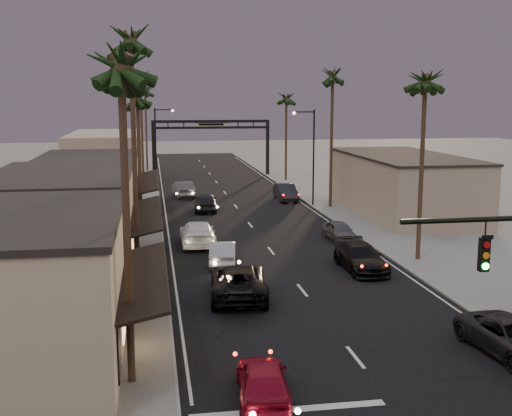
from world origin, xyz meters
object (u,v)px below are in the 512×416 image
object	(u,v)px
palm_lc	(137,92)
oncoming_pickup	(238,281)
palm_far	(145,88)
curbside_black	(361,257)
arch	(211,134)
oncoming_silver	(223,253)
palm_rc	(286,95)
oncoming_red	(263,380)
palm_lb	(130,33)
streetlight_right	(311,150)
streetlight_left	(158,142)
palm_rb	(333,71)
palm_ra	(426,74)
palm_ld	(140,75)
palm_la	(121,55)

from	to	relation	value
palm_lc	oncoming_pickup	size ratio (longest dim) A/B	2.02
palm_far	curbside_black	xyz separation A→B (m)	(12.64, -55.59, -10.67)
arch	oncoming_silver	xyz separation A→B (m)	(-3.55, -44.91, -4.81)
palm_rc	oncoming_red	size ratio (longest dim) A/B	2.89
palm_lb	palm_rc	size ratio (longest dim) A/B	1.25
streetlight_right	palm_far	bearing A→B (deg)	114.76
arch	curbside_black	bearing A→B (deg)	-84.79
palm_rc	oncoming_red	xyz separation A→B (m)	(-12.81, -57.00, -9.75)
streetlight_left	palm_far	world-z (taller)	palm_far
palm_rb	oncoming_silver	bearing A→B (deg)	-122.72
arch	oncoming_pickup	xyz separation A→B (m)	(-3.49, -51.54, -4.69)
oncoming_silver	curbside_black	distance (m)	8.33
oncoming_pickup	streetlight_left	bearing A→B (deg)	-79.12
palm_ra	palm_rb	distance (m)	20.02
palm_ld	streetlight_right	bearing A→B (deg)	-32.79
arch	palm_rc	bearing A→B (deg)	-34.89
streetlight_right	oncoming_silver	xyz separation A→B (m)	(-10.47, -19.91, -4.60)
curbside_black	oncoming_red	bearing A→B (deg)	-119.72
palm_far	streetlight_left	bearing A→B (deg)	-86.05
palm_lb	palm_rc	xyz separation A→B (m)	(17.20, 42.00, -2.92)
streetlight_right	arch	bearing A→B (deg)	105.47
palm_ld	oncoming_silver	distance (m)	32.51
palm_rc	oncoming_silver	bearing A→B (deg)	-107.34
palm_rb	oncoming_red	xyz separation A→B (m)	(-12.81, -37.00, -11.70)
streetlight_right	oncoming_red	xyz separation A→B (m)	(-11.13, -38.00, -4.61)
streetlight_right	palm_far	distance (m)	36.85
streetlight_right	palm_rb	size ratio (longest dim) A/B	0.63
palm_lb	palm_far	xyz separation A→B (m)	(0.30, 56.00, -1.94)
streetlight_left	palm_lb	distance (m)	36.93
palm_la	palm_lb	distance (m)	13.14
palm_la	oncoming_red	bearing A→B (deg)	-24.51
oncoming_pickup	curbside_black	size ratio (longest dim) A/B	1.13
streetlight_left	palm_lc	size ratio (longest dim) A/B	0.74
palm_lb	palm_far	size ratio (longest dim) A/B	1.15
palm_ra	palm_la	bearing A→B (deg)	-138.91
palm_rc	oncoming_pickup	bearing A→B (deg)	-104.86
palm_rb	oncoming_red	distance (m)	40.87
palm_lb	palm_ld	distance (m)	33.01
palm_rb	oncoming_silver	world-z (taller)	palm_rb
palm_lb	oncoming_red	distance (m)	20.12
streetlight_left	palm_ld	size ratio (longest dim) A/B	0.63
curbside_black	palm_lc	bearing A→B (deg)	132.90
streetlight_left	palm_ld	bearing A→B (deg)	-119.25
palm_rb	palm_la	bearing A→B (deg)	-116.17
palm_lb	streetlight_left	bearing A→B (deg)	87.33
oncoming_pickup	oncoming_red	bearing A→B (deg)	92.29
palm_ra	oncoming_pickup	bearing A→B (deg)	-155.37
arch	oncoming_red	bearing A→B (deg)	-93.83
streetlight_right	oncoming_red	world-z (taller)	streetlight_right
palm_lc	oncoming_red	xyz separation A→B (m)	(4.39, -29.00, -9.75)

